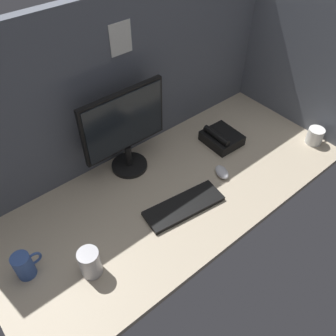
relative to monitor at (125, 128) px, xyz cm
name	(u,v)px	position (x,y,z in cm)	size (l,w,h in cm)	color
ground_plane	(175,187)	(9.61, -25.14, -25.60)	(180.00, 80.00, 3.00)	tan
cubicle_wall_back	(124,81)	(9.61, 12.36, 15.65)	(180.00, 5.50, 79.46)	#565B66
cubicle_wall_side	(306,53)	(97.11, -25.14, 15.63)	(5.00, 80.00, 79.46)	#565B66
monitor	(125,128)	(0.00, 0.00, 0.00)	(43.02, 18.00, 43.41)	black
keyboard	(184,206)	(3.66, -38.05, -23.10)	(37.00, 13.00, 2.00)	black
mouse	(222,172)	(31.86, -34.46, -22.40)	(5.60, 9.60, 3.40)	silver
mug_ceramic_white	(315,136)	(88.10, -48.93, -19.67)	(11.73, 8.49, 8.83)	white
mug_ceramic_blue	(24,265)	(-64.42, -23.95, -18.28)	(10.93, 7.08, 11.57)	#38569E
mug_steel	(90,263)	(-44.79, -39.11, -17.73)	(8.20, 8.20, 12.73)	#B2B2B7
desk_phone	(221,138)	(49.08, -17.06, -20.91)	(17.62, 19.55, 8.80)	black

